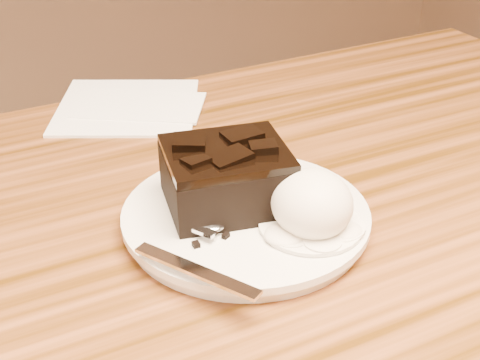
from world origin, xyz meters
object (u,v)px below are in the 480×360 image
ice_cream_scoop (312,204)px  spoon (203,223)px  plate (246,220)px  brownie (227,180)px  napkin (127,105)px

ice_cream_scoop → spoon: (-0.07, 0.04, -0.02)m
plate → spoon: (-0.04, -0.01, 0.01)m
plate → brownie: (-0.01, 0.02, 0.03)m
plate → napkin: 0.27m
napkin → plate: bearing=-89.2°
plate → napkin: plate is taller
plate → napkin: size_ratio=1.33×
plate → brownie: bearing=117.4°
spoon → napkin: 0.28m
ice_cream_scoop → brownie: bearing=124.2°
plate → brownie: size_ratio=2.10×
brownie → spoon: brownie is taller
brownie → spoon: size_ratio=0.62×
plate → napkin: (-0.00, 0.27, -0.01)m
ice_cream_scoop → napkin: bearing=96.6°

